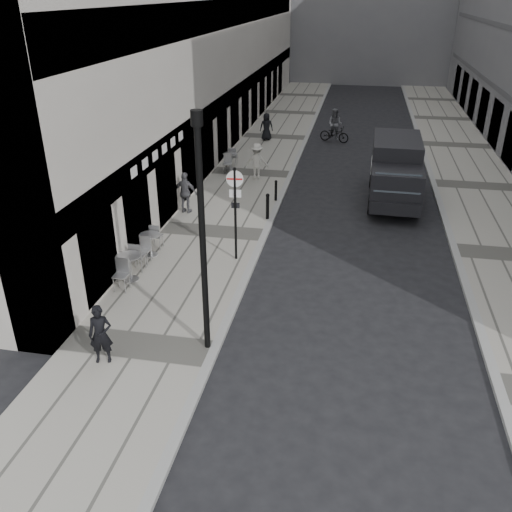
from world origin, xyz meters
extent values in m
plane|color=black|center=(0.00, 0.00, 0.00)|extent=(120.00, 120.00, 0.00)
cube|color=gray|center=(-2.00, 18.00, 0.06)|extent=(4.00, 60.00, 0.12)
cube|color=gray|center=(9.00, 18.00, 0.06)|extent=(4.00, 60.00, 0.12)
imported|color=black|center=(-2.60, 1.91, 0.91)|extent=(0.66, 0.52, 1.59)
cylinder|color=black|center=(-0.60, 8.17, 1.76)|extent=(0.08, 0.08, 3.27)
cylinder|color=white|center=(-0.60, 8.17, 3.02)|extent=(0.56, 0.09, 0.56)
cube|color=#B21414|center=(-0.60, 8.15, 3.02)|extent=(0.51, 0.07, 0.06)
cube|color=white|center=(-0.60, 8.20, 2.50)|extent=(0.39, 0.07, 0.26)
cylinder|color=black|center=(-0.20, 3.00, 3.07)|extent=(0.16, 0.16, 5.90)
cylinder|color=black|center=(-0.20, 3.00, 6.07)|extent=(0.28, 0.28, 0.34)
cylinder|color=black|center=(-0.15, 11.98, 0.62)|extent=(0.13, 0.13, 1.01)
cylinder|color=black|center=(-0.15, 14.16, 0.55)|extent=(0.11, 0.11, 0.86)
cylinder|color=black|center=(4.01, 13.61, 0.41)|extent=(0.30, 0.83, 0.83)
cylinder|color=black|center=(5.83, 13.58, 0.41)|extent=(0.30, 0.83, 0.83)
cylinder|color=black|center=(4.07, 17.12, 0.41)|extent=(0.30, 0.83, 0.83)
cylinder|color=black|center=(5.89, 17.09, 0.41)|extent=(0.30, 0.83, 0.83)
cube|color=black|center=(4.97, 16.28, 1.60)|extent=(2.13, 3.75, 2.07)
cube|color=black|center=(4.92, 13.49, 1.29)|extent=(2.10, 1.90, 1.45)
cube|color=#1E2328|center=(4.90, 12.71, 1.70)|extent=(1.81, 0.39, 0.76)
imported|color=black|center=(1.74, 25.46, 0.49)|extent=(1.98, 1.21, 0.98)
imported|color=#5C5C61|center=(1.74, 25.46, 1.09)|extent=(1.08, 0.95, 1.86)
imported|color=#56555A|center=(-3.60, 12.03, 0.99)|extent=(1.07, 0.57, 1.73)
imported|color=#B7B3A9|center=(-1.55, 17.04, 0.99)|extent=(1.18, 0.75, 1.75)
imported|color=black|center=(-2.39, 24.64, 0.95)|extent=(0.91, 0.71, 1.65)
cylinder|color=#B7B7B9|center=(-3.60, 6.04, 0.14)|extent=(0.50, 0.50, 0.03)
cylinder|color=#B7B7B9|center=(-3.60, 6.04, 0.55)|extent=(0.07, 0.07, 0.84)
cylinder|color=#B7B7B9|center=(-3.60, 6.04, 0.97)|extent=(0.80, 0.80, 0.03)
cylinder|color=silver|center=(-3.60, 7.88, 0.14)|extent=(0.46, 0.46, 0.03)
cylinder|color=silver|center=(-3.60, 7.88, 0.51)|extent=(0.06, 0.06, 0.77)
cylinder|color=silver|center=(-3.60, 7.88, 0.90)|extent=(0.73, 0.73, 0.03)
cylinder|color=#ABABAD|center=(-3.19, 18.28, 0.14)|extent=(0.48, 0.48, 0.03)
cylinder|color=#ABABAD|center=(-3.19, 18.28, 0.53)|extent=(0.07, 0.07, 0.80)
cylinder|color=#ABABAD|center=(-3.19, 18.28, 0.93)|extent=(0.76, 0.76, 0.03)
camera|label=1|loc=(3.25, -8.26, 8.55)|focal=38.00mm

